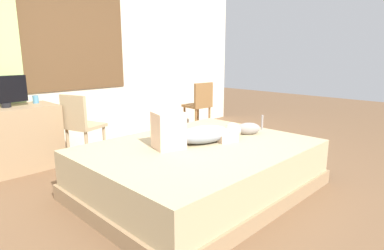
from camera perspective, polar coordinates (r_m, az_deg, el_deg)
The scene contains 11 objects.
ground_plane at distance 3.12m, azimuth 2.77°, elevation -12.61°, with size 16.00×16.00×0.00m, color brown.
back_wall_with_window at distance 4.84m, azimuth -20.04°, elevation 13.31°, with size 6.40×0.14×2.90m.
bed at distance 3.16m, azimuth 1.31°, elevation -7.70°, with size 2.19×1.67×0.47m.
person_lying at distance 3.09m, azimuth 0.61°, elevation -1.38°, with size 0.93×0.50×0.34m.
cat at distance 3.52m, azimuth 9.72°, elevation -0.60°, with size 0.30×0.26×0.21m.
desk at distance 4.22m, azimuth -28.86°, elevation -2.13°, with size 0.90×0.56×0.74m.
tv_monitor at distance 4.11m, azimuth -30.39°, elevation 5.21°, with size 0.48×0.10×0.35m.
cup at distance 4.32m, azimuth -26.05°, elevation 4.12°, with size 0.07×0.07×0.09m, color teal.
chair_by_desk at distance 4.08m, azimuth -19.20°, elevation 0.29°, with size 0.48×0.48×0.86m.
chair_spare at distance 5.41m, azimuth 1.37°, elevation 3.86°, with size 0.42×0.42×0.86m.
curtain_left at distance 4.38m, azimuth -30.98°, elevation 10.86°, with size 0.44×0.06×2.66m, color #ADCC75.
Camera 1 is at (-2.11, -1.88, 1.32)m, focal length 29.99 mm.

